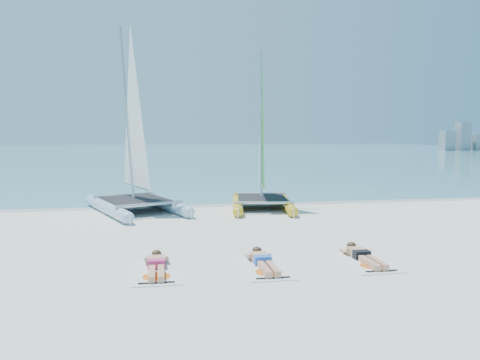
% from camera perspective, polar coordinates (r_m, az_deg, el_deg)
% --- Properties ---
extents(ground, '(140.00, 140.00, 0.00)m').
position_cam_1_polar(ground, '(13.96, 0.12, -6.29)').
color(ground, white).
rests_on(ground, ground).
extents(sea, '(140.00, 115.00, 0.01)m').
position_cam_1_polar(sea, '(76.54, -8.10, 3.40)').
color(sea, '#79C8CA').
rests_on(sea, ground).
extents(wet_sand_strip, '(140.00, 1.40, 0.01)m').
position_cam_1_polar(wet_sand_strip, '(19.31, -2.71, -2.95)').
color(wet_sand_strip, beige).
rests_on(wet_sand_strip, ground).
extents(distant_skyline, '(14.00, 2.00, 5.00)m').
position_cam_1_polar(distant_skyline, '(94.01, 26.84, 4.43)').
color(distant_skyline, '#8E939C').
rests_on(distant_skyline, ground).
extents(catamaran_blue, '(4.32, 5.90, 7.29)m').
position_cam_1_polar(catamaran_blue, '(17.86, -12.82, 3.22)').
color(catamaran_blue, '#A6CADA').
rests_on(catamaran_blue, ground).
extents(catamaran_yellow, '(2.99, 5.22, 6.49)m').
position_cam_1_polar(catamaran_yellow, '(18.61, 2.61, 3.04)').
color(catamaran_yellow, '#F0AD19').
rests_on(catamaran_yellow, ground).
extents(towel_a, '(1.00, 1.85, 0.02)m').
position_cam_1_polar(towel_a, '(10.08, -10.13, -11.00)').
color(towel_a, white).
rests_on(towel_a, ground).
extents(sunbather_a, '(0.37, 1.73, 0.26)m').
position_cam_1_polar(sunbather_a, '(10.24, -10.14, -10.11)').
color(sunbather_a, tan).
rests_on(sunbather_a, towel_a).
extents(towel_b, '(1.00, 1.85, 0.02)m').
position_cam_1_polar(towel_b, '(10.24, 3.05, -10.65)').
color(towel_b, white).
rests_on(towel_b, ground).
extents(sunbather_b, '(0.37, 1.73, 0.26)m').
position_cam_1_polar(sunbather_b, '(10.39, 2.81, -9.78)').
color(sunbather_b, tan).
rests_on(sunbather_b, towel_b).
extents(towel_c, '(1.00, 1.85, 0.02)m').
position_cam_1_polar(towel_c, '(11.05, 15.10, -9.62)').
color(towel_c, white).
rests_on(towel_c, ground).
extents(sunbather_c, '(0.37, 1.73, 0.26)m').
position_cam_1_polar(sunbather_c, '(11.20, 14.69, -8.84)').
color(sunbather_c, tan).
rests_on(sunbather_c, towel_c).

